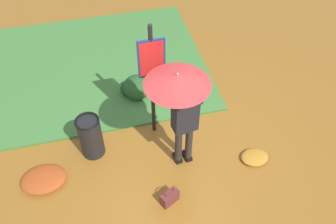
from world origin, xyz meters
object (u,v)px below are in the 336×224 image
object	(u,v)px
person_with_umbrella	(181,98)
trash_bin	(91,137)
info_sign_post	(152,71)
handbag	(170,197)

from	to	relation	value
person_with_umbrella	trash_bin	world-z (taller)	person_with_umbrella
info_sign_post	person_with_umbrella	bearing A→B (deg)	107.28
person_with_umbrella	handbag	xyz separation A→B (m)	(0.35, 0.73, -1.42)
info_sign_post	handbag	size ratio (longest dim) A/B	6.22
person_with_umbrella	info_sign_post	xyz separation A→B (m)	(0.26, -0.82, -0.11)
person_with_umbrella	info_sign_post	distance (m)	0.87
info_sign_post	handbag	distance (m)	2.04
handbag	trash_bin	size ratio (longest dim) A/B	0.44
person_with_umbrella	info_sign_post	size ratio (longest dim) A/B	0.89
person_with_umbrella	handbag	world-z (taller)	person_with_umbrella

